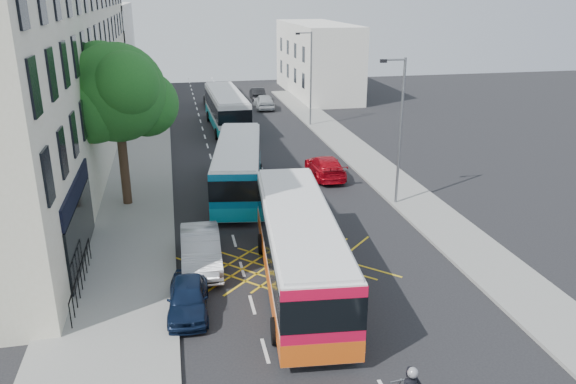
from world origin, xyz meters
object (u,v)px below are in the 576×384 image
distant_car_dark (257,94)px  lamp_far (310,74)px  parked_car_blue (188,297)px  parked_car_silver (201,249)px  bus_far (226,109)px  distant_car_grey (215,100)px  red_hatchback (325,167)px  lamp_near (399,125)px  bus_near (299,248)px  bus_mid (238,167)px  street_tree (116,94)px  distant_car_silver (264,101)px

distant_car_dark → lamp_far: bearing=102.7°
lamp_far → parked_car_blue: (-11.80, -29.01, -3.99)m
parked_car_silver → lamp_far: bearing=67.5°
bus_far → parked_car_silver: 26.28m
distant_car_grey → parked_car_blue: bearing=-96.1°
lamp_far → red_hatchback: 15.05m
distant_car_grey → distant_car_dark: 5.64m
lamp_near → distant_car_grey: bearing=103.5°
distant_car_grey → bus_near: bearing=-89.7°
parked_car_silver → distant_car_grey: bearing=85.4°
lamp_near → bus_mid: 9.61m
lamp_near → bus_far: lamp_near is taller
lamp_near → distant_car_grey: size_ratio=1.63×
lamp_far → distant_car_grey: size_ratio=1.63×
bus_far → distant_car_grey: size_ratio=2.35×
street_tree → lamp_far: 22.57m
street_tree → red_hatchback: street_tree is taller
lamp_near → parked_car_silver: (-11.10, -5.31, -3.83)m
parked_car_silver → bus_far: bearing=82.8°
lamp_near → bus_mid: bearing=155.7°
bus_near → distant_car_dark: size_ratio=2.87×
bus_near → red_hatchback: bearing=75.8°
parked_car_silver → bus_mid: bearing=74.2°
lamp_near → parked_car_blue: lamp_near is taller
lamp_near → distant_car_grey: lamp_near is taller
bus_mid → parked_car_silver: (-2.78, -9.06, -0.82)m
parked_car_blue → distant_car_silver: 38.71m
lamp_near → distant_car_dark: bearing=94.3°
parked_car_blue → lamp_near: bearing=40.9°
street_tree → distant_car_silver: bearing=64.8°
parked_car_silver → parked_car_blue: bearing=-99.5°
bus_mid → distant_car_silver: 25.51m
bus_near → bus_far: size_ratio=1.02×
parked_car_blue → bus_mid: bearing=78.3°
bus_far → distant_car_dark: bus_far is taller
bus_far → parked_car_silver: bus_far is taller
lamp_near → bus_near: bearing=-132.7°
parked_car_blue → distant_car_silver: distant_car_silver is taller
street_tree → distant_car_silver: 28.87m
bus_far → red_hatchback: size_ratio=2.41×
lamp_near → street_tree: bearing=168.6°
parked_car_silver → red_hatchback: size_ratio=1.00×
street_tree → parked_car_blue: 13.56m
bus_mid → red_hatchback: bearing=27.5°
lamp_far → distant_car_silver: lamp_far is taller
distant_car_grey → distant_car_silver: distant_car_silver is taller
red_hatchback → distant_car_silver: size_ratio=1.08×
street_tree → distant_car_grey: street_tree is taller
parked_car_blue → lamp_far: bearing=71.4°
bus_mid → distant_car_dark: size_ratio=2.72×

